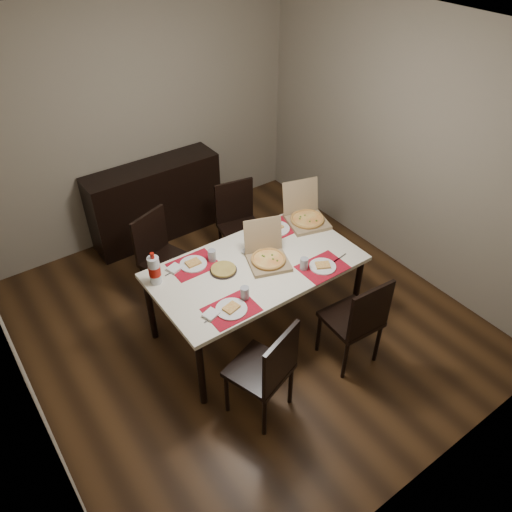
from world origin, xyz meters
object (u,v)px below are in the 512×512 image
pizza_box_center (267,256)px  soda_bottle (154,270)px  sideboard (156,201)px  chair_near_right (358,319)px  dip_bowl (248,252)px  chair_near_left (267,369)px  chair_far_left (161,254)px  chair_far_right (239,222)px  dining_table (256,271)px

pizza_box_center → soda_bottle: bearing=160.9°
sideboard → pizza_box_center: (0.16, -1.91, 0.36)m
chair_near_right → pizza_box_center: pizza_box_center is taller
pizza_box_center → dip_bowl: (-0.07, 0.19, -0.04)m
sideboard → pizza_box_center: bearing=-85.2°
chair_near_left → pizza_box_center: pizza_box_center is taller
soda_bottle → sideboard: bearing=64.8°
sideboard → dip_bowl: 1.75m
sideboard → chair_near_right: size_ratio=1.61×
chair_far_left → pizza_box_center: bearing=-57.3°
soda_bottle → chair_far_right: bearing=26.7°
chair_near_right → soda_bottle: (-1.24, 1.13, 0.37)m
chair_far_left → dining_table: bearing=-62.2°
chair_near_left → chair_near_right: 0.92m
dining_table → pizza_box_center: (0.11, -0.01, 0.12)m
dip_bowl → sideboard: bearing=93.0°
chair_near_left → soda_bottle: size_ratio=3.10×
sideboard → dip_bowl: (0.09, -1.72, 0.31)m
chair_near_right → chair_far_right: bearing=89.9°
dining_table → soda_bottle: (-0.80, 0.30, 0.19)m
pizza_box_center → dip_bowl: size_ratio=4.34×
sideboard → soda_bottle: 1.81m
chair_far_left → dip_bowl: bearing=-54.3°
chair_far_right → dip_bowl: bearing=-118.3°
chair_near_right → soda_bottle: soda_bottle is taller
sideboard → dining_table: size_ratio=0.83×
chair_near_right → chair_near_left: bearing=178.8°
chair_near_right → dip_bowl: chair_near_right is taller
chair_near_left → sideboard: bearing=81.0°
chair_near_right → chair_far_right: 1.75m
sideboard → chair_far_right: size_ratio=1.61×
chair_near_left → soda_bottle: (-0.32, 1.11, 0.37)m
pizza_box_center → dip_bowl: 0.21m
chair_near_left → pizza_box_center: (0.59, 0.79, 0.29)m
pizza_box_center → chair_near_right: bearing=-67.8°
dining_table → pizza_box_center: bearing=-6.4°
chair_near_right → chair_far_left: bearing=118.0°
sideboard → chair_near_right: 2.77m
dining_table → chair_far_right: chair_far_right is taller
dip_bowl → chair_near_left: bearing=-117.8°
chair_near_left → pizza_box_center: bearing=53.5°
chair_far_right → soda_bottle: (-1.24, -0.63, 0.37)m
dining_table → chair_near_left: (-0.48, -0.80, -0.17)m
chair_far_left → pizza_box_center: 1.13m
chair_near_right → pizza_box_center: (-0.33, 0.81, 0.29)m
chair_near_right → dip_bowl: size_ratio=8.67×
chair_near_right → chair_far_left: (-0.92, 1.73, 0.00)m
sideboard → dip_bowl: size_ratio=13.98×
chair_near_left → dip_bowl: 1.14m
sideboard → chair_near_right: bearing=-79.8°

